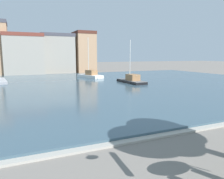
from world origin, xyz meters
name	(u,v)px	position (x,y,z in m)	size (l,w,h in m)	color
harbor_water	(59,87)	(0.00, 31.50, 0.13)	(76.35, 43.69, 0.26)	#3D5666
quay_edge_coping	(134,141)	(0.00, 9.40, 0.06)	(76.35, 0.50, 0.12)	#ADA89E
sailboat_white	(89,76)	(7.65, 41.21, 0.60)	(4.19, 7.12, 8.11)	white
sailboat_grey	(0,81)	(-8.19, 40.51, 0.36)	(2.52, 8.67, 5.79)	#939399
sailboat_black	(130,81)	(11.32, 30.74, 0.54)	(2.29, 7.31, 7.04)	black
townhouse_end_terrace	(24,55)	(-3.69, 55.46, 4.85)	(8.88, 6.93, 9.67)	gray
townhouse_tall_gabled	(57,54)	(4.48, 58.00, 5.08)	(8.38, 6.60, 10.12)	gray
townhouse_narrow_midrow	(84,52)	(11.79, 58.10, 5.51)	(5.12, 7.24, 10.99)	tan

